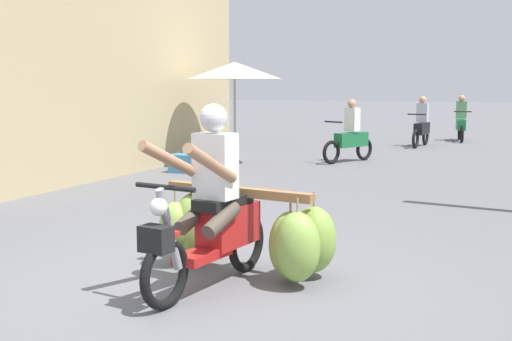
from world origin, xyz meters
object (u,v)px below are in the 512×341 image
Objects in this scene: motorbike_main_loaded at (238,226)px; produce_crate at (185,163)px; market_umbrella_near_shop at (235,71)px; motorbike_distant_ahead_left at (351,137)px; motorbike_distant_ahead_right at (461,122)px; motorbike_distant_far_ahead at (422,126)px.

produce_crate is at bearing 123.36° from motorbike_main_loaded.
market_umbrella_near_shop reaches higher than motorbike_main_loaded.
motorbike_main_loaded is 1.26× the size of motorbike_distant_ahead_left.
motorbike_main_loaded is at bearing -81.02° from motorbike_distant_ahead_left.
motorbike_main_loaded reaches higher than motorbike_distant_ahead_right.
motorbike_distant_ahead_left is 0.92× the size of motorbike_distant_far_ahead.
motorbike_distant_far_ahead is 6.74m from market_umbrella_near_shop.
motorbike_distant_far_ahead reaches higher than produce_crate.
motorbike_distant_far_ahead is 8.07m from produce_crate.
motorbike_main_loaded is 8.38m from market_umbrella_near_shop.
motorbike_distant_far_ahead is (-0.80, -2.29, 0.00)m from motorbike_distant_ahead_right.
motorbike_distant_far_ahead is at bearing 63.14° from market_umbrella_near_shop.
motorbike_distant_ahead_left is at bearing 50.07° from produce_crate.
motorbike_distant_ahead_left is at bearing -101.20° from motorbike_distant_far_ahead.
produce_crate is (-0.40, -1.45, -1.84)m from market_umbrella_near_shop.
produce_crate is at bearing -105.43° from market_umbrella_near_shop.
market_umbrella_near_shop is 3.93× the size of produce_crate.
market_umbrella_near_shop is 2.37m from produce_crate.
motorbike_distant_ahead_right is at bearing 75.91° from motorbike_distant_ahead_left.
motorbike_distant_ahead_right is 2.87× the size of produce_crate.
produce_crate is (-4.18, -9.61, -0.39)m from motorbike_distant_ahead_right.
motorbike_main_loaded is at bearing -87.55° from motorbike_distant_far_ahead.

